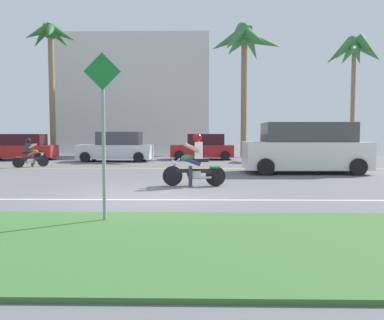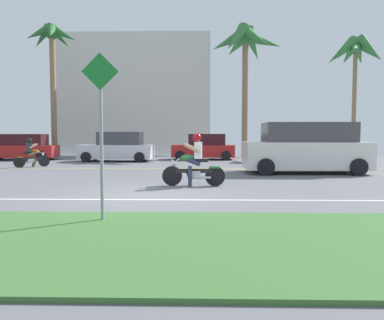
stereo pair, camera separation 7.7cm
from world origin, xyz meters
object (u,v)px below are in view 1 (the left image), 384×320
object	(u,v)px
motorcyclist	(195,164)
palm_tree_1	(244,46)
suv_nearby	(306,149)
parked_car_1	(117,148)
street_sign	(103,121)
parked_car_2	(204,148)
motorcyclist_distant	(31,155)
palm_tree_2	(354,54)
parked_car_0	(20,148)
palm_tree_0	(51,46)

from	to	relation	value
motorcyclist	palm_tree_1	bearing A→B (deg)	77.91
suv_nearby	palm_tree_1	world-z (taller)	palm_tree_1
parked_car_1	palm_tree_1	bearing A→B (deg)	28.34
parked_car_1	street_sign	bearing A→B (deg)	-78.66
parked_car_2	palm_tree_1	xyz separation A→B (m)	(2.69, 2.44, 6.56)
palm_tree_1	street_sign	distance (m)	20.57
palm_tree_1	motorcyclist_distant	distance (m)	15.07
suv_nearby	street_sign	size ratio (longest dim) A/B	1.71
palm_tree_1	palm_tree_2	xyz separation A→B (m)	(7.09, -0.19, -0.58)
parked_car_0	palm_tree_2	size ratio (longest dim) A/B	0.55
palm_tree_2	palm_tree_0	bearing A→B (deg)	-178.76
parked_car_2	palm_tree_1	distance (m)	7.50
parked_car_2	parked_car_0	bearing A→B (deg)	-176.41
motorcyclist	palm_tree_0	distance (m)	18.04
suv_nearby	palm_tree_2	bearing A→B (deg)	60.47
palm_tree_1	street_sign	world-z (taller)	palm_tree_1
parked_car_1	suv_nearby	bearing A→B (deg)	-36.06
street_sign	motorcyclist_distant	bearing A→B (deg)	119.04
parked_car_1	motorcyclist_distant	size ratio (longest dim) A/B	3.05
parked_car_0	palm_tree_2	distance (m)	21.75
parked_car_2	motorcyclist	bearing A→B (deg)	-91.95
palm_tree_1	palm_tree_0	bearing A→B (deg)	-177.18
palm_tree_0	street_sign	bearing A→B (deg)	-66.78
motorcyclist	suv_nearby	xyz separation A→B (m)	(4.32, 3.93, 0.31)
parked_car_1	parked_car_2	world-z (taller)	parked_car_1
suv_nearby	parked_car_1	size ratio (longest dim) A/B	1.19
suv_nearby	street_sign	distance (m)	10.50
motorcyclist	suv_nearby	size ratio (longest dim) A/B	0.38
parked_car_0	street_sign	world-z (taller)	street_sign
parked_car_2	street_sign	world-z (taller)	street_sign
palm_tree_2	motorcyclist_distant	size ratio (longest dim) A/B	5.84
parked_car_2	motorcyclist_distant	world-z (taller)	parked_car_2
parked_car_0	palm_tree_1	world-z (taller)	palm_tree_1
parked_car_0	motorcyclist_distant	bearing A→B (deg)	-60.38
suv_nearby	palm_tree_1	size ratio (longest dim) A/B	0.56
parked_car_1	parked_car_2	xyz separation A→B (m)	(4.93, 1.67, -0.05)
suv_nearby	parked_car_2	xyz separation A→B (m)	(-3.91, 8.11, -0.24)
motorcyclist_distant	parked_car_2	bearing A→B (deg)	35.02
palm_tree_0	parked_car_0	bearing A→B (deg)	-112.25
parked_car_1	palm_tree_1	xyz separation A→B (m)	(7.63, 4.11, 6.52)
motorcyclist	palm_tree_2	world-z (taller)	palm_tree_2
palm_tree_1	suv_nearby	bearing A→B (deg)	-83.41
motorcyclist	palm_tree_2	bearing A→B (deg)	54.50
palm_tree_0	motorcyclist_distant	bearing A→B (deg)	-76.45
parked_car_2	street_sign	distance (m)	16.96
palm_tree_2	motorcyclist_distant	bearing A→B (deg)	-156.10
suv_nearby	palm_tree_0	world-z (taller)	palm_tree_0
motorcyclist	palm_tree_2	size ratio (longest dim) A/B	0.23
suv_nearby	parked_car_0	bearing A→B (deg)	153.41
suv_nearby	parked_car_0	distance (m)	16.59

